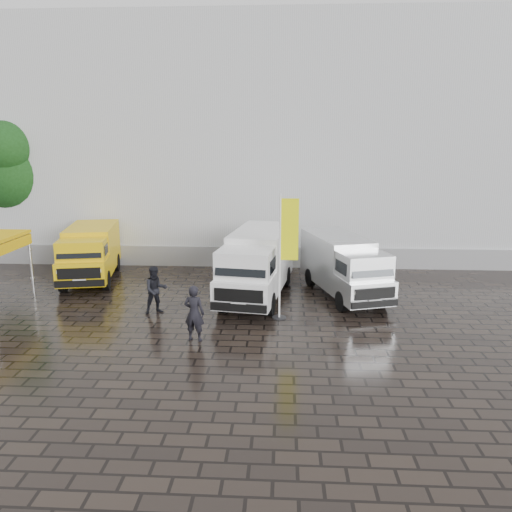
{
  "coord_description": "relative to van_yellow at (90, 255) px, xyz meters",
  "views": [
    {
      "loc": [
        0.6,
        -16.06,
        6.21
      ],
      "look_at": [
        -0.4,
        2.2,
        1.9
      ],
      "focal_mm": 35.0,
      "sensor_mm": 36.0,
      "label": 1
    }
  ],
  "objects": [
    {
      "name": "ground",
      "position": [
        7.97,
        -5.14,
        -1.18
      ],
      "size": [
        120.0,
        120.0,
        0.0
      ],
      "primitive_type": "plane",
      "color": "black",
      "rests_on": "ground"
    },
    {
      "name": "exhibition_hall",
      "position": [
        9.97,
        10.86,
        4.82
      ],
      "size": [
        44.0,
        16.0,
        12.0
      ],
      "primitive_type": "cube",
      "color": "silver",
      "rests_on": "ground"
    },
    {
      "name": "hall_plinth",
      "position": [
        9.97,
        2.81,
        -0.68
      ],
      "size": [
        44.0,
        0.15,
        1.0
      ],
      "primitive_type": "cube",
      "color": "gray",
      "rests_on": "ground"
    },
    {
      "name": "van_yellow",
      "position": [
        0.0,
        0.0,
        0.0
      ],
      "size": [
        2.92,
        5.4,
        2.36
      ],
      "primitive_type": null,
      "rotation": [
        0.0,
        0.0,
        0.19
      ],
      "color": "#E5B70C",
      "rests_on": "ground"
    },
    {
      "name": "van_white",
      "position": [
        7.56,
        -2.11,
        0.13
      ],
      "size": [
        2.92,
        6.28,
        2.62
      ],
      "primitive_type": null,
      "rotation": [
        0.0,
        0.0,
        -0.15
      ],
      "color": "white",
      "rests_on": "ground"
    },
    {
      "name": "van_silver",
      "position": [
        11.02,
        -1.67,
        -0.01
      ],
      "size": [
        3.32,
        5.71,
        2.35
      ],
      "primitive_type": null,
      "rotation": [
        0.0,
        0.0,
        0.3
      ],
      "color": "silver",
      "rests_on": "ground"
    },
    {
      "name": "flagpole",
      "position": [
        8.65,
        -4.43,
        1.26
      ],
      "size": [
        0.88,
        0.5,
        4.44
      ],
      "color": "black",
      "rests_on": "ground"
    },
    {
      "name": "tree",
      "position": [
        -5.41,
        4.24,
        3.55
      ],
      "size": [
        4.11,
        4.16,
        7.37
      ],
      "color": "black",
      "rests_on": "ground"
    },
    {
      "name": "wheelie_bin",
      "position": [
        12.91,
        2.28,
        -0.71
      ],
      "size": [
        0.61,
        0.61,
        0.94
      ],
      "primitive_type": "cube",
      "rotation": [
        0.0,
        0.0,
        -0.08
      ],
      "color": "black",
      "rests_on": "ground"
    },
    {
      "name": "person_front",
      "position": [
        5.83,
        -6.58,
        -0.28
      ],
      "size": [
        0.73,
        0.55,
        1.8
      ],
      "primitive_type": "imported",
      "rotation": [
        0.0,
        0.0,
        2.94
      ],
      "color": "black",
      "rests_on": "ground"
    },
    {
      "name": "person_tent",
      "position": [
        3.99,
        -4.13,
        -0.3
      ],
      "size": [
        1.06,
        0.98,
        1.76
      ],
      "primitive_type": "imported",
      "rotation": [
        0.0,
        0.0,
        0.47
      ],
      "color": "black",
      "rests_on": "ground"
    }
  ]
}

